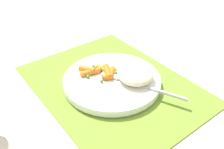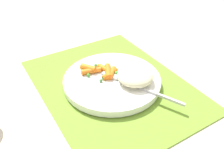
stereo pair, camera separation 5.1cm
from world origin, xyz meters
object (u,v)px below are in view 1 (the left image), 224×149
plate (112,81)px  rice_mound (135,74)px  fork (133,83)px  carrot_portion (101,72)px

plate → rice_mound: size_ratio=2.75×
fork → plate: bearing=25.2°
carrot_portion → fork: bearing=-155.5°
fork → carrot_portion: bearing=24.5°
plate → fork: (-0.05, -0.02, 0.01)m
rice_mound → fork: 0.02m
rice_mound → carrot_portion: (0.07, 0.05, -0.01)m
plate → carrot_portion: bearing=23.4°
carrot_portion → fork: (-0.08, -0.04, -0.00)m
rice_mound → fork: rice_mound is taller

